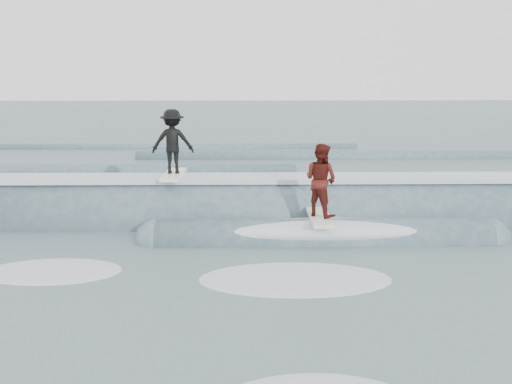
{
  "coord_description": "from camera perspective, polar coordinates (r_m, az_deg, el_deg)",
  "views": [
    {
      "loc": [
        -0.25,
        -11.78,
        4.49
      ],
      "look_at": [
        0.0,
        4.22,
        1.1
      ],
      "focal_mm": 40.0,
      "sensor_mm": 36.0,
      "label": 1
    }
  ],
  "objects": [
    {
      "name": "surfer_black",
      "position": [
        17.28,
        -8.33,
        4.83
      ],
      "size": [
        1.28,
        2.01,
        2.02
      ],
      "color": "white",
      "rests_on": "ground"
    },
    {
      "name": "breaking_wave",
      "position": [
        17.32,
        0.7,
        -2.95
      ],
      "size": [
        22.9,
        4.1,
        2.63
      ],
      "color": "#37515D",
      "rests_on": "ground"
    },
    {
      "name": "whitewater",
      "position": [
        11.44,
        1.68,
        -11.16
      ],
      "size": [
        13.12,
        7.49,
        0.1
      ],
      "color": "silver",
      "rests_on": "ground"
    },
    {
      "name": "surfer_red",
      "position": [
        15.21,
        6.48,
        0.92
      ],
      "size": [
        1.19,
        2.0,
        2.05
      ],
      "color": "silver",
      "rests_on": "ground"
    },
    {
      "name": "far_swells",
      "position": [
        29.82,
        -4.23,
        3.26
      ],
      "size": [
        35.93,
        8.65,
        0.8
      ],
      "color": "#37515D",
      "rests_on": "ground"
    },
    {
      "name": "ground",
      "position": [
        12.61,
        0.3,
        -8.9
      ],
      "size": [
        160.0,
        160.0,
        0.0
      ],
      "primitive_type": "plane",
      "color": "#3F565D",
      "rests_on": "ground"
    }
  ]
}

